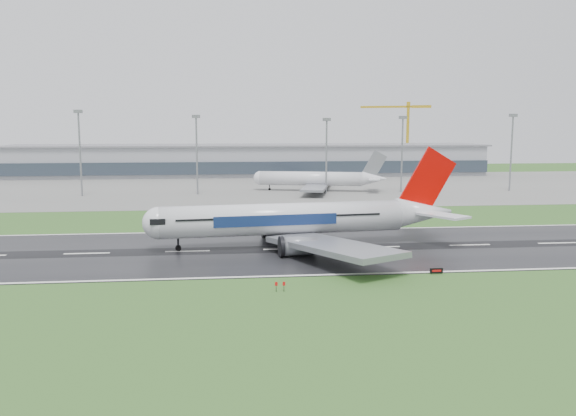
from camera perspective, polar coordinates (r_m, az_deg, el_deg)
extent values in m
plane|color=#2A541F|center=(122.05, -0.31, -4.05)|extent=(520.00, 520.00, 0.00)
cube|color=black|center=(122.03, -0.31, -4.03)|extent=(400.00, 45.00, 0.10)
cube|color=slate|center=(245.36, -3.23, 2.06)|extent=(400.00, 130.00, 0.08)
cube|color=gray|center=(304.51, -3.80, 4.62)|extent=(240.00, 36.00, 15.00)
cylinder|color=gray|center=(225.18, -19.56, 4.88)|extent=(0.64, 0.64, 29.91)
cylinder|color=gray|center=(219.30, -8.86, 4.95)|extent=(0.64, 0.64, 28.20)
cylinder|color=gray|center=(222.29, 3.75, 4.93)|extent=(0.64, 0.64, 27.14)
cylinder|color=gray|center=(229.06, 11.02, 4.99)|extent=(0.64, 0.64, 27.93)
cylinder|color=gray|center=(245.45, 20.88, 4.91)|extent=(0.64, 0.64, 28.80)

